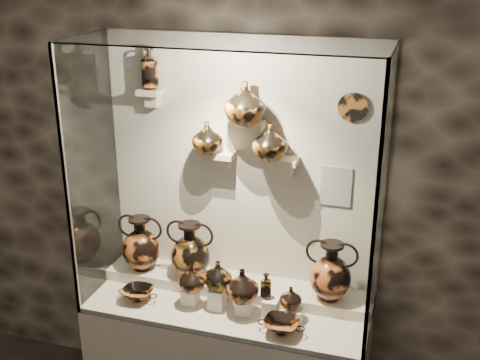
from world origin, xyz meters
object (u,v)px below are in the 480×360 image
at_px(amphora_mid, 190,250).
at_px(ovoid_vase_c, 270,142).
at_px(kylix_right, 281,325).
at_px(jug_b, 218,275).
at_px(lekythos_tall, 150,66).
at_px(jug_a, 192,278).
at_px(jug_e, 291,297).
at_px(jug_c, 242,285).
at_px(amphora_left, 141,243).
at_px(lekythos_small, 266,284).
at_px(ovoid_vase_a, 207,137).
at_px(kylix_left, 138,293).
at_px(ovoid_vase_b, 245,103).
at_px(amphora_right, 331,271).

relative_size(amphora_mid, ovoid_vase_c, 1.74).
bearing_deg(kylix_right, jug_b, 144.79).
height_order(jug_b, lekythos_tall, lekythos_tall).
bearing_deg(jug_a, jug_e, 25.51).
xyz_separation_m(jug_b, jug_c, (0.16, -0.03, -0.03)).
bearing_deg(jug_b, lekythos_tall, 172.38).
distance_m(jug_a, jug_b, 0.16).
bearing_deg(jug_b, amphora_left, -176.38).
xyz_separation_m(amphora_mid, lekythos_small, (0.54, -0.18, -0.05)).
bearing_deg(ovoid_vase_a, jug_a, -113.17).
bearing_deg(kylix_left, ovoid_vase_a, 34.40).
height_order(jug_b, ovoid_vase_a, ovoid_vase_a).
distance_m(amphora_mid, lekythos_small, 0.57).
distance_m(jug_e, lekythos_tall, 1.57).
xyz_separation_m(jug_b, lekythos_small, (0.29, 0.00, -0.01)).
bearing_deg(lekythos_small, lekythos_tall, 169.49).
bearing_deg(kylix_right, jug_a, 152.51).
height_order(amphora_mid, ovoid_vase_c, ovoid_vase_c).
bearing_deg(jug_c, jug_e, 5.58).
bearing_deg(ovoid_vase_a, kylix_left, -158.55).
bearing_deg(ovoid_vase_b, amphora_left, -178.57).
bearing_deg(jug_c, jug_a, 179.50).
distance_m(jug_c, ovoid_vase_b, 1.05).
relative_size(jug_e, ovoid_vase_a, 0.70).
xyz_separation_m(kylix_left, ovoid_vase_a, (0.36, 0.31, 0.93)).
relative_size(kylix_left, kylix_right, 0.96).
bearing_deg(jug_c, ovoid_vase_a, 137.69).
height_order(jug_e, kylix_left, jug_e).
distance_m(amphora_mid, jug_e, 0.71).
bearing_deg(kylix_left, kylix_right, -11.06).
height_order(amphora_left, jug_a, amphora_left).
distance_m(jug_b, ovoid_vase_a, 0.81).
height_order(amphora_mid, jug_c, amphora_mid).
distance_m(jug_b, kylix_left, 0.53).
bearing_deg(kylix_right, amphora_mid, 138.04).
bearing_deg(jug_e, amphora_mid, 151.03).
relative_size(ovoid_vase_b, ovoid_vase_c, 1.14).
distance_m(jug_e, lekythos_small, 0.16).
height_order(kylix_right, ovoid_vase_a, ovoid_vase_a).
distance_m(amphora_mid, amphora_right, 0.88).
height_order(kylix_left, ovoid_vase_a, ovoid_vase_a).
xyz_separation_m(amphora_right, lekythos_tall, (-1.14, 0.09, 1.12)).
xyz_separation_m(amphora_mid, ovoid_vase_b, (0.34, 0.03, 0.95)).
height_order(jug_a, lekythos_tall, lekythos_tall).
relative_size(amphora_right, jug_b, 2.08).
relative_size(amphora_right, lekythos_small, 2.11).
xyz_separation_m(amphora_left, jug_b, (0.58, -0.18, -0.03)).
bearing_deg(kylix_left, amphora_mid, 38.83).
xyz_separation_m(amphora_mid, ovoid_vase_a, (0.11, 0.06, 0.73)).
bearing_deg(kylix_left, ovoid_vase_b, 19.08).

